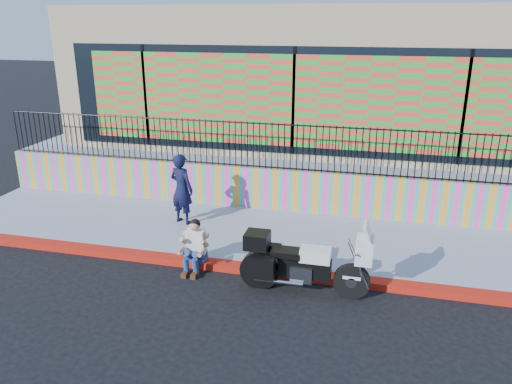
% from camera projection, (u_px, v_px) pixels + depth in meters
% --- Properties ---
extents(ground, '(90.00, 90.00, 0.00)m').
position_uv_depth(ground, '(256.00, 273.00, 10.19)').
color(ground, black).
rests_on(ground, ground).
extents(red_curb, '(16.00, 0.30, 0.15)m').
position_uv_depth(red_curb, '(256.00, 269.00, 10.16)').
color(red_curb, '#A30B0D').
rests_on(red_curb, ground).
extents(sidewalk, '(16.00, 3.00, 0.15)m').
position_uv_depth(sidewalk, '(273.00, 237.00, 11.67)').
color(sidewalk, '#8993A4').
rests_on(sidewalk, ground).
extents(mural_wall, '(16.00, 0.20, 1.10)m').
position_uv_depth(mural_wall, '(286.00, 190.00, 12.93)').
color(mural_wall, '#FF43AE').
rests_on(mural_wall, sidewalk).
extents(metal_fence, '(15.80, 0.04, 1.20)m').
position_uv_depth(metal_fence, '(287.00, 147.00, 12.55)').
color(metal_fence, black).
rests_on(metal_fence, mural_wall).
extents(elevated_platform, '(16.00, 10.00, 1.25)m').
position_uv_depth(elevated_platform, '(312.00, 146.00, 17.63)').
color(elevated_platform, '#8993A4').
rests_on(elevated_platform, ground).
extents(storefront_building, '(14.00, 8.06, 4.00)m').
position_uv_depth(storefront_building, '(314.00, 71.00, 16.56)').
color(storefront_building, tan).
rests_on(storefront_building, elevated_platform).
extents(police_motorcycle, '(2.42, 0.80, 1.50)m').
position_uv_depth(police_motorcycle, '(303.00, 262.00, 9.30)').
color(police_motorcycle, black).
rests_on(police_motorcycle, ground).
extents(police_officer, '(0.73, 0.60, 1.74)m').
position_uv_depth(police_officer, '(182.00, 189.00, 12.03)').
color(police_officer, black).
rests_on(police_officer, sidewalk).
extents(seated_man, '(0.54, 0.71, 1.06)m').
position_uv_depth(seated_man, '(194.00, 251.00, 10.13)').
color(seated_man, navy).
rests_on(seated_man, ground).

